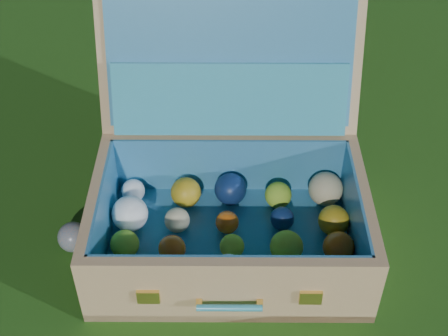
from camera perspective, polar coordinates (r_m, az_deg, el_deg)
ground at (r=1.63m, az=1.06°, el=-3.19°), size 60.00×60.00×0.00m
stray_ball at (r=1.54m, az=-13.64°, el=-6.15°), size 0.07×0.07×0.07m
suitcase at (r=1.47m, az=0.57°, el=-0.29°), size 0.71×0.68×0.58m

